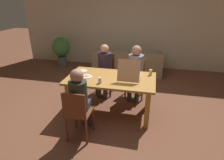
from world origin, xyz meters
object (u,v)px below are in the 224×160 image
dining_table (111,83)px  plate_0 (87,76)px  drinking_glass_1 (151,72)px  person_1 (80,97)px  chair_2 (136,75)px  person_0 (104,66)px  person_2 (135,68)px  plate_1 (82,71)px  potted_plant (61,49)px  pizza_box_0 (130,75)px  couch (128,64)px  drinking_glass_0 (100,80)px  chair_1 (78,113)px  chair_0 (106,72)px

dining_table → plate_0: 0.48m
drinking_glass_1 → person_1: bearing=-135.4°
chair_2 → drinking_glass_1: (0.34, -0.58, 0.32)m
person_0 → person_2: person_2 is taller
plate_1 → potted_plant: 2.75m
person_1 → chair_2: person_1 is taller
pizza_box_0 → couch: (-0.35, 2.22, -0.55)m
person_1 → plate_0: (-0.13, 0.68, 0.07)m
drinking_glass_0 → dining_table: bearing=65.0°
plate_0 → drinking_glass_1: 1.25m
chair_1 → person_1: (0.00, 0.15, 0.20)m
chair_1 → person_2: (0.72, 1.64, 0.22)m
drinking_glass_0 → drinking_glass_1: size_ratio=0.92×
plate_0 → plate_1: (-0.20, 0.27, -0.00)m
person_0 → person_2: bearing=-0.3°
person_1 → drinking_glass_0: bearing=66.9°
drinking_glass_1 → pizza_box_0: bearing=-151.6°
dining_table → couch: (0.00, 2.32, -0.37)m
chair_0 → chair_1: bearing=-90.0°
drinking_glass_0 → chair_1: bearing=-107.8°
person_2 → drinking_glass_0: (-0.52, -1.03, 0.09)m
plate_1 → drinking_glass_1: 1.39m
drinking_glass_0 → couch: drinking_glass_0 is taller
chair_2 → pizza_box_0: pizza_box_0 is taller
chair_0 → drinking_glass_0: 1.23m
chair_0 → drinking_glass_1: size_ratio=8.45×
couch → chair_1: bearing=-95.9°
chair_1 → person_0: bearing=90.0°
pizza_box_0 → drinking_glass_1: pizza_box_0 is taller
pizza_box_0 → plate_1: size_ratio=2.54×
drinking_glass_0 → chair_2: bearing=65.8°
person_0 → drinking_glass_1: (1.06, -0.45, 0.11)m
chair_2 → plate_0: size_ratio=4.08×
person_2 → drinking_glass_0: bearing=-116.9°
dining_table → chair_2: size_ratio=1.93×
dining_table → drinking_glass_0: bearing=-115.0°
dining_table → chair_0: size_ratio=1.77×
person_0 → drinking_glass_1: 1.16m
person_0 → chair_0: bearing=90.0°
plate_1 → chair_1: bearing=-73.4°
person_1 → potted_plant: (-1.93, 3.19, -0.09)m
chair_2 → couch: bearing=105.0°
plate_0 → drinking_glass_0: bearing=-33.8°
person_0 → potted_plant: person_0 is taller
chair_0 → person_1: bearing=-90.0°
person_2 → drinking_glass_1: 0.57m
chair_2 → plate_1: (-1.05, -0.67, 0.27)m
couch → chair_0: bearing=-103.1°
dining_table → plate_0: plate_0 is taller
pizza_box_0 → couch: size_ratio=0.25×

